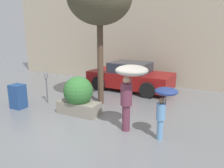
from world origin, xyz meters
name	(u,v)px	position (x,y,z in m)	size (l,w,h in m)	color
ground_plane	(80,129)	(0.00, 0.00, 0.00)	(40.00, 40.00, 0.00)	slate
building_facade	(150,27)	(0.00, 6.50, 3.00)	(18.00, 0.30, 6.00)	#B7A88E
planter_box	(78,96)	(-0.75, 1.00, 0.65)	(1.49, 1.01, 1.33)	gray
person_adult	(130,81)	(1.34, 0.53, 1.49)	(0.90, 0.90, 1.93)	brown
person_child	(164,102)	(2.32, 0.45, 1.06)	(0.58, 0.58, 1.44)	#669ED1
parked_car_near	(130,77)	(-0.39, 4.82, 0.64)	(4.10, 2.16, 1.35)	maroon
parking_meter	(46,81)	(-2.57, 1.41, 0.88)	(0.14, 0.14, 1.22)	#595B60
newspaper_box	(18,96)	(-3.11, 0.46, 0.45)	(0.50, 0.44, 0.90)	navy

